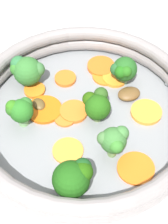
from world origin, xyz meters
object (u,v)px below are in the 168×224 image
Objects in this scene: carrot_slice_5 at (115,78)px; carrot_slice_6 at (74,111)px; carrot_slice_7 at (136,168)px; carrot_slice_9 at (106,76)px; skillet at (84,122)px; carrot_slice_1 at (68,151)px; broccoli_floret_3 at (114,140)px; broccoli_floret_4 at (97,103)px; carrot_slice_8 at (101,66)px; carrot_slice_3 at (44,110)px; broccoli_floret_5 at (124,70)px; mushroom_piece_1 at (129,94)px; carrot_slice_0 at (146,112)px; broccoli_floret_1 at (27,70)px; broccoli_floret_2 at (20,110)px; broccoli_floret_0 at (74,177)px; carrot_slice_4 at (35,90)px; carrot_slice_2 at (65,118)px; carrot_slice_10 at (65,78)px; mushroom_piece_0 at (39,104)px.

carrot_slice_5 is 0.96× the size of carrot_slice_6.
carrot_slice_6 is at bearing 42.20° from carrot_slice_7.
carrot_slice_7 and carrot_slice_9 have the same top height.
skillet is 7.24× the size of carrot_slice_1.
broccoli_floret_3 reaches higher than carrot_slice_7.
broccoli_floret_3 is (-0.00, -0.05, 0.03)m from carrot_slice_1.
carrot_slice_8 is at bearing -4.43° from broccoli_floret_4.
broccoli_floret_5 is at bearing -64.07° from carrot_slice_3.
carrot_slice_3 is at bearing 84.52° from broccoli_floret_4.
carrot_slice_6 is (0.06, -0.01, 0.00)m from carrot_slice_1.
mushroom_piece_1 reaches higher than carrot_slice_6.
carrot_slice_0 is 0.09m from carrot_slice_7.
broccoli_floret_1 reaches higher than broccoli_floret_2.
broccoli_floret_4 is (0.01, -0.10, -0.00)m from broccoli_floret_2.
skillet is 0.08m from carrot_slice_0.
skillet is 0.09m from broccoli_floret_5.
carrot_slice_5 is at bearing -26.47° from carrot_slice_1.
skillet is at bearing 140.76° from broccoli_floret_5.
carrot_slice_7 is 0.10m from broccoli_floret_4.
broccoli_floret_5 is (-0.01, -0.01, 0.03)m from carrot_slice_5.
mushroom_piece_1 is at bearing -53.21° from broccoli_floret_4.
carrot_slice_0 is 0.80× the size of broccoli_floret_0.
broccoli_floret_2 is (-0.08, 0.12, 0.02)m from carrot_slice_5.
carrot_slice_4 is 0.18m from carrot_slice_7.
carrot_slice_6 is 0.08m from mushroom_piece_1.
carrot_slice_5 is 0.08m from broccoli_floret_4.
broccoli_floret_3 is at bearing -134.12° from carrot_slice_4.
carrot_slice_8 is (0.10, -0.02, 0.01)m from skillet.
carrot_slice_1 is 0.74× the size of broccoli_floret_0.
carrot_slice_0 is 0.14m from carrot_slice_3.
broccoli_floret_3 is (-0.05, -0.12, 0.00)m from broccoli_floret_2.
broccoli_floret_1 is 1.50× the size of mushroom_piece_1.
carrot_slice_2 is 0.10m from mushroom_piece_1.
carrot_slice_5 is (0.06, -0.10, 0.00)m from carrot_slice_3.
carrot_slice_8 is 1.05× the size of carrot_slice_9.
carrot_slice_10 is (0.07, 0.03, 0.01)m from skillet.
carrot_slice_2 is 0.02m from carrot_slice_6.
carrot_slice_3 is 0.01m from mushroom_piece_0.
broccoli_floret_2 is (-0.07, 0.00, -0.00)m from broccoli_floret_1.
broccoli_floret_5 is (0.07, -0.13, 0.00)m from broccoli_floret_2.
broccoli_floret_1 is (-0.02, 0.11, 0.02)m from carrot_slice_9.
carrot_slice_10 is at bearing 26.87° from broccoli_floret_3.
carrot_slice_7 is at bearing -167.81° from carrot_slice_9.
carrot_slice_5 is at bearing -110.19° from carrot_slice_9.
carrot_slice_3 is 1.53× the size of carrot_slice_10.
mushroom_piece_0 is at bearing 86.47° from carrot_slice_0.
carrot_slice_9 is 0.80× the size of broccoli_floret_1.
carrot_slice_0 is at bearing -145.28° from carrot_slice_8.
carrot_slice_1 is at bearing -152.01° from carrot_slice_3.
broccoli_floret_4 reaches higher than carrot_slice_5.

